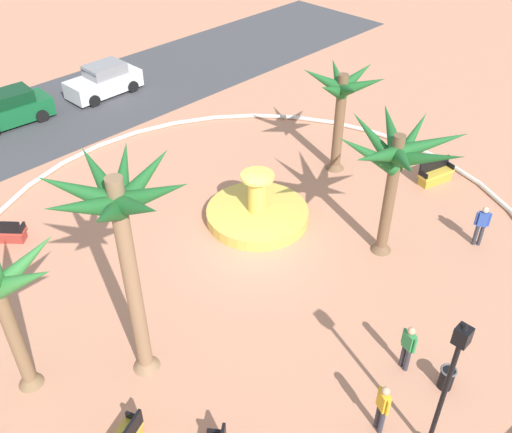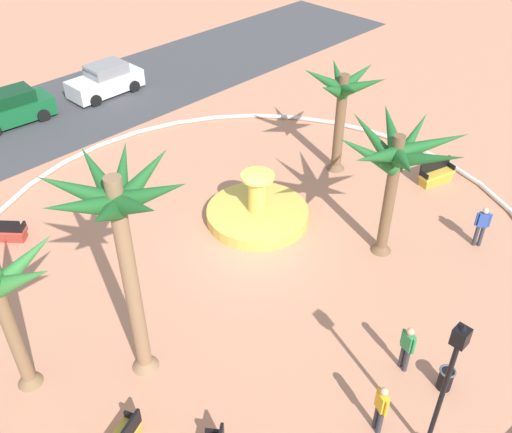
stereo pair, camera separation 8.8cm
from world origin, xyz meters
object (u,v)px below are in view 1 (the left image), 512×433
at_px(palm_tree_near_fountain, 342,97).
at_px(palm_tree_mid_plaza, 396,157).
at_px(trash_bin, 447,378).
at_px(person_cyclist_photo, 382,407).
at_px(parked_car_leftmost, 9,109).
at_px(bench_southeast, 435,175).
at_px(lamppost, 448,381).
at_px(fountain, 257,213).
at_px(palm_tree_by_curb, 121,222).
at_px(bench_east, 3,233).
at_px(person_cyclist_helmet, 408,346).
at_px(parked_car_second, 104,81).
at_px(person_pedestrian_stroll, 481,224).

bearing_deg(palm_tree_near_fountain, palm_tree_mid_plaza, -124.94).
bearing_deg(palm_tree_near_fountain, trash_bin, -126.75).
height_order(person_cyclist_photo, parked_car_leftmost, person_cyclist_photo).
height_order(bench_southeast, lamppost, lamppost).
relative_size(fountain, palm_tree_by_curb, 0.58).
distance_m(fountain, lamppost, 10.77).
distance_m(fountain, palm_tree_mid_plaza, 6.01).
relative_size(bench_east, bench_southeast, 0.91).
relative_size(bench_east, person_cyclist_helmet, 0.92).
xyz_separation_m(bench_east, parked_car_leftmost, (4.58, 8.53, 0.43)).
bearing_deg(lamppost, parked_car_second, 75.42).
distance_m(palm_tree_near_fountain, person_cyclist_photo, 13.04).
bearing_deg(person_cyclist_photo, person_cyclist_helmet, 16.08).
xyz_separation_m(person_cyclist_helmet, parked_car_leftmost, (-0.75, 22.23, -0.14)).
bearing_deg(person_cyclist_helmet, person_cyclist_photo, -163.92).
relative_size(person_pedestrian_stroll, parked_car_second, 0.41).
xyz_separation_m(bench_southeast, trash_bin, (-9.03, -5.62, 0.04)).
distance_m(palm_tree_mid_plaza, person_pedestrian_stroll, 4.62).
relative_size(palm_tree_mid_plaza, person_cyclist_helmet, 3.01).
relative_size(person_cyclist_helmet, parked_car_second, 0.41).
bearing_deg(person_cyclist_photo, palm_tree_mid_plaza, 33.94).
bearing_deg(bench_southeast, parked_car_leftmost, 119.38).
bearing_deg(palm_tree_by_curb, palm_tree_mid_plaza, -11.27).
distance_m(person_cyclist_helmet, person_cyclist_photo, 2.25).
height_order(bench_southeast, trash_bin, bench_southeast).
height_order(lamppost, person_pedestrian_stroll, lamppost).
distance_m(palm_tree_mid_plaza, parked_car_leftmost, 19.57).
relative_size(palm_tree_near_fountain, bench_east, 3.03).
xyz_separation_m(fountain, person_cyclist_photo, (-4.29, -8.59, 0.65)).
xyz_separation_m(fountain, bench_east, (-7.46, 5.74, 0.05)).
xyz_separation_m(bench_southeast, lamppost, (-10.99, -6.25, 2.32)).
distance_m(person_cyclist_helmet, parked_car_leftmost, 22.25).
distance_m(bench_east, person_pedestrian_stroll, 17.35).
bearing_deg(person_cyclist_photo, trash_bin, -13.21).
bearing_deg(palm_tree_near_fountain, bench_southeast, -60.55).
bearing_deg(person_pedestrian_stroll, trash_bin, -159.78).
relative_size(palm_tree_by_curb, parked_car_leftmost, 1.64).
distance_m(palm_tree_near_fountain, person_cyclist_helmet, 11.13).
relative_size(bench_southeast, parked_car_leftmost, 0.41).
bearing_deg(fountain, lamppost, -111.47).
bearing_deg(parked_car_leftmost, parked_car_second, -4.88).
bearing_deg(palm_tree_near_fountain, bench_east, 155.97).
bearing_deg(person_cyclist_photo, bench_east, 102.49).
height_order(palm_tree_near_fountain, lamppost, palm_tree_near_fountain).
bearing_deg(bench_east, person_cyclist_helmet, -68.73).
relative_size(fountain, person_pedestrian_stroll, 2.37).
xyz_separation_m(person_pedestrian_stroll, parked_car_leftmost, (-7.40, 21.06, -0.15)).
bearing_deg(parked_car_leftmost, trash_bin, -87.58).
height_order(fountain, bench_east, fountain).
xyz_separation_m(palm_tree_mid_plaza, lamppost, (-5.68, -5.31, -1.22)).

